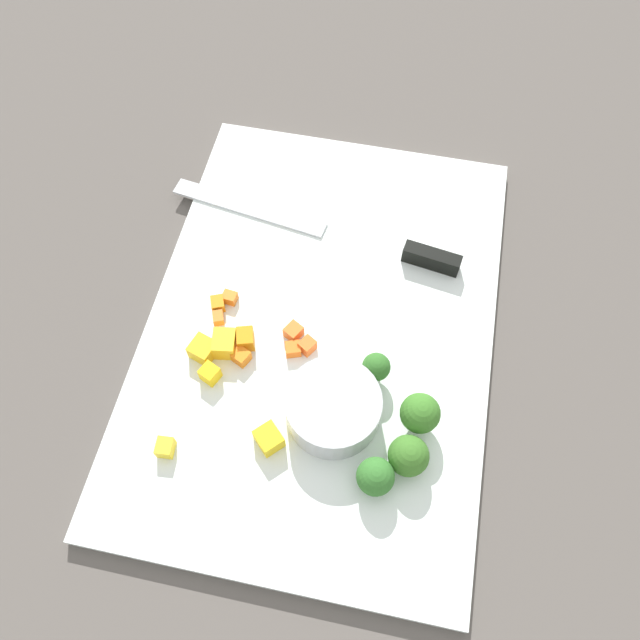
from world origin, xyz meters
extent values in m
plane|color=#55504B|center=(0.00, 0.00, 0.00)|extent=(4.00, 4.00, 0.00)
cube|color=white|center=(0.00, 0.00, 0.01)|extent=(0.47, 0.32, 0.01)
cylinder|color=#B3B7BA|center=(-0.08, -0.03, 0.03)|extent=(0.08, 0.08, 0.03)
cube|color=silver|center=(0.12, 0.10, 0.01)|extent=(0.05, 0.17, 0.00)
cube|color=black|center=(0.09, -0.09, 0.02)|extent=(0.02, 0.06, 0.02)
cube|color=orange|center=(-0.02, 0.02, 0.02)|extent=(0.02, 0.02, 0.01)
cube|color=orange|center=(-0.04, 0.07, 0.02)|extent=(0.02, 0.02, 0.01)
cube|color=orange|center=(-0.05, 0.06, 0.02)|extent=(0.02, 0.02, 0.01)
cube|color=orange|center=(-0.03, 0.01, 0.02)|extent=(0.02, 0.02, 0.01)
cube|color=orange|center=(-0.03, 0.02, 0.02)|extent=(0.02, 0.02, 0.01)
cube|color=orange|center=(0.00, 0.10, 0.02)|extent=(0.02, 0.02, 0.01)
cube|color=orange|center=(-0.01, 0.10, 0.02)|extent=(0.02, 0.01, 0.01)
cube|color=orange|center=(-0.03, 0.06, 0.02)|extent=(0.02, 0.02, 0.02)
cube|color=orange|center=(0.01, 0.09, 0.02)|extent=(0.01, 0.01, 0.01)
cube|color=yellow|center=(-0.04, 0.08, 0.02)|extent=(0.03, 0.02, 0.02)
cube|color=yellow|center=(-0.07, 0.09, 0.02)|extent=(0.02, 0.02, 0.02)
cube|color=yellow|center=(-0.12, 0.02, 0.02)|extent=(0.03, 0.03, 0.02)
cube|color=yellow|center=(-0.15, 0.10, 0.02)|extent=(0.02, 0.01, 0.01)
cube|color=yellow|center=(-0.05, 0.10, 0.02)|extent=(0.03, 0.03, 0.02)
cylinder|color=#92C06A|center=(-0.08, -0.10, 0.02)|extent=(0.01, 0.01, 0.02)
sphere|color=#3A7626|center=(-0.08, -0.10, 0.04)|extent=(0.03, 0.03, 0.03)
cylinder|color=#89BB6A|center=(-0.14, -0.07, 0.02)|extent=(0.01, 0.01, 0.01)
sphere|color=#326E2A|center=(-0.14, -0.07, 0.03)|extent=(0.03, 0.03, 0.03)
cylinder|color=#84C258|center=(-0.04, -0.06, 0.02)|extent=(0.01, 0.01, 0.01)
sphere|color=#306926|center=(-0.04, -0.06, 0.03)|extent=(0.03, 0.03, 0.03)
cylinder|color=#94B158|center=(-0.11, -0.10, 0.02)|extent=(0.01, 0.01, 0.01)
sphere|color=#3A7126|center=(-0.11, -0.10, 0.03)|extent=(0.03, 0.03, 0.03)
camera|label=1|loc=(-0.27, -0.06, 0.54)|focal=35.31mm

